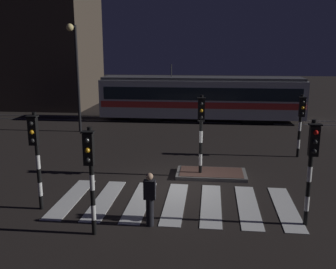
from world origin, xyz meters
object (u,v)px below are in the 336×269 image
(traffic_light_corner_near_right, at_px, (312,158))
(traffic_light_kerb_mid_left, at_px, (90,166))
(traffic_light_median_centre, at_px, (201,124))
(street_lamp_trackside_left, at_px, (76,65))
(tram, at_px, (201,98))
(pedestrian_waiting_at_kerb, at_px, (150,199))
(traffic_light_corner_far_right, at_px, (301,117))
(traffic_light_corner_near_left, at_px, (36,147))

(traffic_light_corner_near_right, bearing_deg, traffic_light_kerb_mid_left, -168.55)
(traffic_light_corner_near_right, distance_m, traffic_light_kerb_mid_left, 6.48)
(traffic_light_median_centre, bearing_deg, street_lamp_trackside_left, 135.38)
(traffic_light_kerb_mid_left, xyz_separation_m, street_lamp_trackside_left, (-5.00, 13.38, 2.17))
(traffic_light_kerb_mid_left, height_order, tram, tram)
(traffic_light_corner_near_right, distance_m, tram, 17.24)
(traffic_light_kerb_mid_left, bearing_deg, street_lamp_trackside_left, 110.51)
(traffic_light_kerb_mid_left, bearing_deg, pedestrian_waiting_at_kerb, 27.86)
(traffic_light_median_centre, height_order, tram, tram)
(traffic_light_corner_far_right, bearing_deg, pedestrian_waiting_at_kerb, -127.35)
(traffic_light_corner_near_left, height_order, tram, tram)
(traffic_light_corner_far_right, relative_size, pedestrian_waiting_at_kerb, 1.83)
(street_lamp_trackside_left, relative_size, tram, 0.45)
(traffic_light_corner_far_right, xyz_separation_m, traffic_light_corner_near_right, (-1.43, -7.70, 0.13))
(traffic_light_corner_near_right, relative_size, tram, 0.22)
(traffic_light_corner_near_left, distance_m, traffic_light_median_centre, 6.60)
(traffic_light_corner_far_right, bearing_deg, street_lamp_trackside_left, 161.04)
(traffic_light_corner_far_right, distance_m, tram, 10.46)
(traffic_light_median_centre, bearing_deg, pedestrian_waiting_at_kerb, -107.06)
(traffic_light_corner_near_left, bearing_deg, tram, 73.05)
(traffic_light_corner_far_right, xyz_separation_m, traffic_light_median_centre, (-4.80, -3.49, 0.24))
(traffic_light_corner_near_right, distance_m, pedestrian_waiting_at_kerb, 5.00)
(pedestrian_waiting_at_kerb, bearing_deg, traffic_light_corner_near_left, 169.00)
(traffic_light_corner_far_right, height_order, traffic_light_median_centre, traffic_light_median_centre)
(traffic_light_corner_near_right, xyz_separation_m, street_lamp_trackside_left, (-11.35, 12.09, 2.11))
(pedestrian_waiting_at_kerb, bearing_deg, tram, 86.13)
(tram, bearing_deg, traffic_light_kerb_mid_left, -98.54)
(traffic_light_corner_near_left, bearing_deg, traffic_light_median_centre, 36.45)
(street_lamp_trackside_left, height_order, pedestrian_waiting_at_kerb, street_lamp_trackside_left)
(pedestrian_waiting_at_kerb, bearing_deg, traffic_light_kerb_mid_left, -152.14)
(traffic_light_kerb_mid_left, distance_m, tram, 18.34)
(traffic_light_corner_far_right, bearing_deg, traffic_light_kerb_mid_left, -130.90)
(traffic_light_corner_near_left, height_order, street_lamp_trackside_left, street_lamp_trackside_left)
(traffic_light_corner_near_left, xyz_separation_m, traffic_light_kerb_mid_left, (2.32, -1.57, -0.07))
(traffic_light_corner_far_right, xyz_separation_m, tram, (-5.06, 9.15, -0.32))
(traffic_light_corner_near_left, xyz_separation_m, street_lamp_trackside_left, (-2.68, 11.80, 2.10))
(traffic_light_kerb_mid_left, xyz_separation_m, pedestrian_waiting_at_kerb, (1.55, 0.82, -1.26))
(traffic_light_median_centre, relative_size, tram, 0.23)
(tram, bearing_deg, pedestrian_waiting_at_kerb, -93.87)
(traffic_light_corner_far_right, bearing_deg, traffic_light_corner_near_left, -143.74)
(traffic_light_corner_far_right, relative_size, traffic_light_corner_near_right, 0.94)
(traffic_light_kerb_mid_left, xyz_separation_m, tram, (2.72, 18.13, -0.40))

